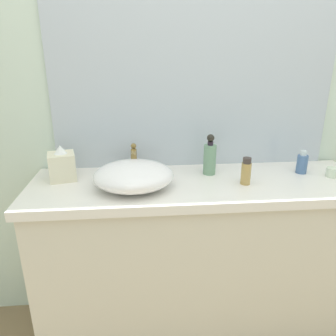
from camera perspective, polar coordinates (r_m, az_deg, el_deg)
bathroom_wall_rear at (r=1.75m, az=8.33°, el=13.52°), size 6.00×0.06×2.60m
vanity_counter at (r=1.76m, az=5.32°, el=-16.11°), size 1.63×0.50×0.91m
wall_mirror_panel at (r=1.67m, az=4.95°, el=21.70°), size 1.45×0.01×1.27m
sink_basin at (r=1.45m, az=-6.19°, el=-1.36°), size 0.36×0.33×0.12m
faucet at (r=1.62m, az=-6.14°, el=1.91°), size 0.03×0.11×0.15m
soap_dispenser at (r=1.61m, az=7.49°, el=1.88°), size 0.06×0.06×0.21m
lotion_bottle at (r=1.76m, az=22.87°, el=0.78°), size 0.05×0.05×0.12m
perfume_bottle at (r=1.52m, az=13.80°, el=-0.62°), size 0.05×0.05×0.13m
tissue_box at (r=1.62m, az=-18.44°, el=0.53°), size 0.15×0.15×0.17m
candle_jar at (r=1.78m, az=27.27°, el=-0.68°), size 0.06×0.06×0.05m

